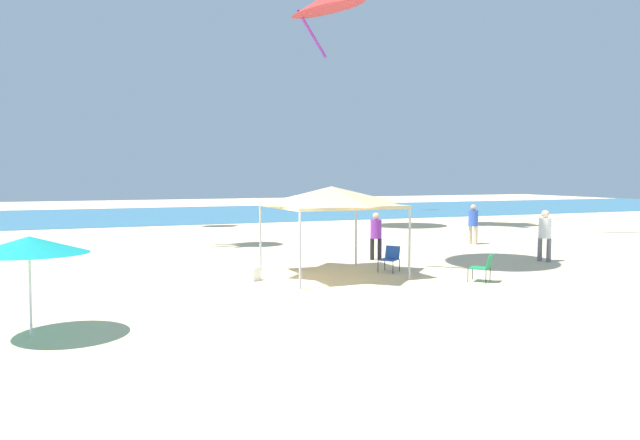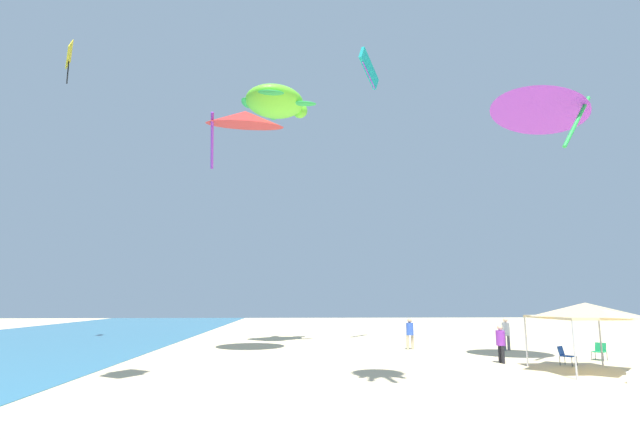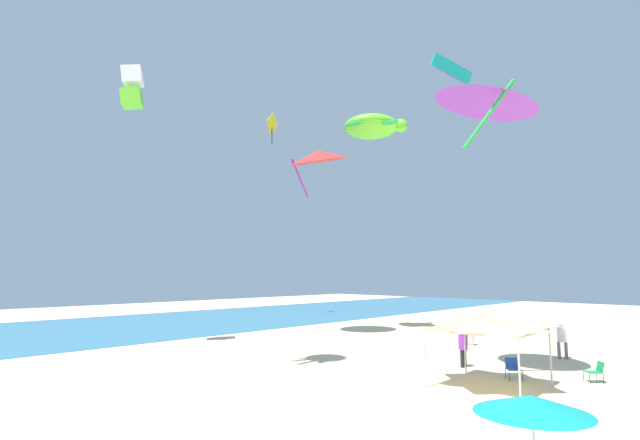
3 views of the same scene
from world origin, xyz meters
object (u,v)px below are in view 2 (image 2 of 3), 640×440
kite_parafoil_teal (369,69)px  kite_delta_red (245,118)px  kite_diamond_yellow (69,56)px  kite_turtle_lime (276,103)px  cooler_box (636,377)px  person_kite_handler (410,331)px  canopy_tent (586,311)px  kite_delta_purple (539,105)px  folding_chair_near_cooler (565,354)px  person_far_stroller (506,331)px  person_beachcomber (501,340)px  folding_chair_left_of_tent (600,350)px

kite_parafoil_teal → kite_delta_red: size_ratio=0.60×
kite_diamond_yellow → kite_turtle_lime: bearing=-127.1°
cooler_box → person_kite_handler: 12.88m
canopy_tent → cooler_box: (-2.64, 0.04, -2.23)m
canopy_tent → kite_delta_purple: size_ratio=0.62×
cooler_box → person_kite_handler: (11.75, 5.20, 0.85)m
kite_diamond_yellow → folding_chair_near_cooler: bearing=-139.7°
person_far_stroller → kite_delta_red: bearing=164.4°
person_beachcomber → person_far_stroller: size_ratio=0.93×
cooler_box → kite_delta_red: 21.32m
kite_parafoil_teal → kite_diamond_yellow: kite_diamond_yellow is taller
person_far_stroller → kite_diamond_yellow: size_ratio=0.55×
kite_diamond_yellow → cooler_box: bearing=-147.7°
canopy_tent → kite_parafoil_teal: kite_parafoil_teal is taller
kite_turtle_lime → kite_delta_red: size_ratio=1.12×
person_far_stroller → canopy_tent: bearing=-115.7°
person_kite_handler → kite_delta_red: bearing=-175.8°
canopy_tent → kite_turtle_lime: (10.50, 13.41, 13.36)m
folding_chair_near_cooler → kite_delta_purple: 11.71m
person_beachcomber → kite_diamond_yellow: bearing=-112.3°
kite_parafoil_teal → kite_turtle_lime: size_ratio=0.54×
folding_chair_left_of_tent → person_kite_handler: bearing=-163.9°
person_far_stroller → kite_diamond_yellow: bearing=147.0°
kite_parafoil_teal → kite_delta_red: 11.32m
cooler_box → kite_delta_purple: bearing=3.8°
folding_chair_near_cooler → kite_delta_red: (3.90, 15.01, 12.38)m
folding_chair_left_of_tent → folding_chair_near_cooler: (-1.64, 2.65, 0.00)m
cooler_box → person_far_stroller: 10.93m
folding_chair_near_cooler → person_far_stroller: (6.22, -0.08, 0.62)m
canopy_tent → kite_delta_red: size_ratio=0.75×
canopy_tent → kite_turtle_lime: 21.65m
folding_chair_near_cooler → kite_turtle_lime: bearing=110.3°
folding_chair_near_cooler → person_far_stroller: size_ratio=0.44×
cooler_box → person_kite_handler: size_ratio=0.41×
folding_chair_left_of_tent → canopy_tent: bearing=-76.6°
kite_delta_purple → cooler_box: bearing=159.9°
person_far_stroller → kite_delta_red: (-2.33, 15.09, 11.76)m
person_beachcomber → person_kite_handler: 6.88m
kite_delta_purple → kite_turtle_lime: (8.79, 13.09, 3.62)m
folding_chair_near_cooler → cooler_box: folding_chair_near_cooler is taller
folding_chair_near_cooler → kite_diamond_yellow: (10.48, 28.20, 19.35)m
folding_chair_near_cooler → person_kite_handler: person_kite_handler is taller
cooler_box → canopy_tent: bearing=-0.8°
kite_delta_purple → kite_turtle_lime: size_ratio=1.08×
folding_chair_left_of_tent → kite_delta_red: 21.69m
canopy_tent → person_kite_handler: canopy_tent is taller
person_far_stroller → folding_chair_left_of_tent: bearing=-85.1°
folding_chair_near_cooler → kite_delta_red: kite_delta_red is taller
person_beachcomber → kite_turtle_lime: kite_turtle_lime is taller
person_far_stroller → kite_delta_purple: (-6.54, 0.51, 11.08)m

